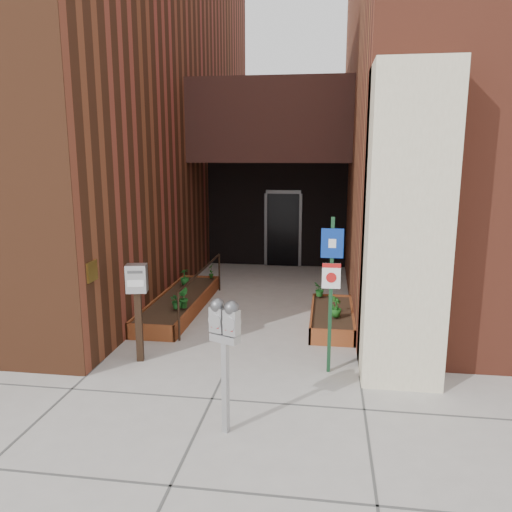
% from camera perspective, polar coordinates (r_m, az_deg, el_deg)
% --- Properties ---
extents(ground, '(80.00, 80.00, 0.00)m').
position_cam_1_polar(ground, '(7.84, -3.36, -12.65)').
color(ground, '#9E9991').
rests_on(ground, ground).
extents(architecture, '(20.00, 14.60, 10.00)m').
position_cam_1_polar(architecture, '(14.10, 1.53, 18.81)').
color(architecture, brown).
rests_on(architecture, ground).
extents(planter_left, '(0.90, 3.60, 0.30)m').
position_cam_1_polar(planter_left, '(10.61, -8.70, -5.42)').
color(planter_left, brown).
rests_on(planter_left, ground).
extents(planter_right, '(0.80, 2.20, 0.30)m').
position_cam_1_polar(planter_right, '(9.70, 8.66, -7.06)').
color(planter_right, brown).
rests_on(planter_right, ground).
extents(handrail, '(0.04, 3.34, 0.90)m').
position_cam_1_polar(handrail, '(10.27, -6.21, -2.37)').
color(handrail, black).
rests_on(handrail, ground).
extents(parking_meter, '(0.38, 0.26, 1.63)m').
position_cam_1_polar(parking_meter, '(5.71, -3.60, -8.51)').
color(parking_meter, '#9F9FA1').
rests_on(parking_meter, ground).
extents(sign_post, '(0.32, 0.08, 2.34)m').
position_cam_1_polar(sign_post, '(7.30, 8.59, -2.62)').
color(sign_post, '#153C22').
rests_on(sign_post, ground).
extents(payment_dropbox, '(0.35, 0.29, 1.56)m').
position_cam_1_polar(payment_dropbox, '(7.92, -13.41, -4.03)').
color(payment_dropbox, black).
rests_on(payment_dropbox, ground).
extents(shrub_left_a, '(0.41, 0.41, 0.32)m').
position_cam_1_polar(shrub_left_a, '(9.72, -9.01, -5.01)').
color(shrub_left_a, '#1B6022').
rests_on(shrub_left_a, planter_left).
extents(shrub_left_b, '(0.31, 0.31, 0.40)m').
position_cam_1_polar(shrub_left_b, '(9.74, -8.34, -4.72)').
color(shrub_left_b, '#18541B').
rests_on(shrub_left_b, planter_left).
extents(shrub_left_c, '(0.29, 0.29, 0.36)m').
position_cam_1_polar(shrub_left_c, '(11.42, -8.16, -2.35)').
color(shrub_left_c, '#1C6322').
rests_on(shrub_left_c, planter_left).
extents(shrub_left_d, '(0.20, 0.20, 0.36)m').
position_cam_1_polar(shrub_left_d, '(11.94, -5.16, -1.70)').
color(shrub_left_d, '#1F611B').
rests_on(shrub_left_d, planter_left).
extents(shrub_right_a, '(0.27, 0.27, 0.36)m').
position_cam_1_polar(shrub_right_a, '(9.24, 9.14, -5.78)').
color(shrub_right_a, '#1C5F1B').
rests_on(shrub_right_a, planter_right).
extents(shrub_right_b, '(0.27, 0.27, 0.37)m').
position_cam_1_polar(shrub_right_b, '(9.47, 8.68, -5.30)').
color(shrub_right_b, '#1A5C1A').
rests_on(shrub_right_b, planter_right).
extents(shrub_right_c, '(0.29, 0.29, 0.30)m').
position_cam_1_polar(shrub_right_c, '(10.47, 7.31, -3.81)').
color(shrub_right_c, '#1A5D1E').
rests_on(shrub_right_c, planter_right).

